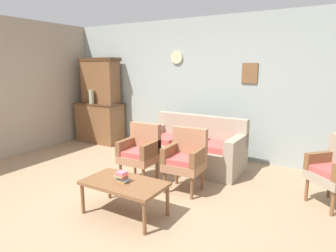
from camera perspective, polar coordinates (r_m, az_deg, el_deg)
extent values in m
plane|color=#997A5B|center=(3.98, -9.24, -14.86)|extent=(7.68, 7.68, 0.00)
cube|color=#939E99|center=(5.84, 7.14, 7.48)|extent=(6.40, 0.06, 2.70)
cube|color=brown|center=(5.48, 15.81, 10.00)|extent=(0.28, 0.02, 0.36)
cylinder|color=beige|center=(6.05, 1.73, 13.39)|extent=(0.26, 0.03, 0.26)
cube|color=brown|center=(7.03, -13.27, 0.56)|extent=(1.10, 0.52, 0.90)
cube|color=#462D1B|center=(6.96, -13.45, 4.32)|extent=(1.16, 0.55, 0.03)
cube|color=brown|center=(6.97, -13.18, 8.39)|extent=(0.90, 0.36, 0.95)
cube|color=#462D1B|center=(6.97, -13.38, 12.62)|extent=(0.99, 0.38, 0.08)
cylinder|color=#999F80|center=(6.84, -14.85, 5.61)|extent=(0.11, 0.11, 0.32)
cube|color=gray|center=(5.16, 4.69, -5.96)|extent=(1.78, 0.83, 0.42)
cube|color=gray|center=(5.32, 6.33, -0.42)|extent=(1.77, 0.19, 0.48)
cube|color=gray|center=(4.77, 13.39, -3.58)|extent=(0.17, 0.80, 0.24)
cube|color=gray|center=(5.47, -2.77, -1.33)|extent=(0.17, 0.80, 0.24)
cube|color=#B74C47|center=(4.85, 9.89, -4.04)|extent=(0.47, 0.57, 0.10)
cube|color=#B74C47|center=(5.05, 4.53, -3.27)|extent=(0.47, 0.57, 0.10)
cube|color=#B74C47|center=(5.29, -0.37, -2.53)|extent=(0.47, 0.57, 0.10)
cube|color=#9E6B4C|center=(4.50, -5.80, -6.36)|extent=(0.54, 0.50, 0.12)
cube|color=#B74C47|center=(4.46, -5.97, -5.33)|extent=(0.46, 0.42, 0.10)
cube|color=#9E6B4C|center=(4.58, -4.46, -2.24)|extent=(0.52, 0.12, 0.46)
cube|color=brown|center=(4.34, -3.44, -4.68)|extent=(0.10, 0.48, 0.22)
cube|color=brown|center=(4.58, -8.12, -3.90)|extent=(0.10, 0.48, 0.22)
cylinder|color=brown|center=(4.32, -4.85, -10.25)|extent=(0.04, 0.04, 0.32)
cylinder|color=brown|center=(4.55, -9.32, -9.20)|extent=(0.04, 0.04, 0.32)
cylinder|color=brown|center=(4.62, -2.22, -8.73)|extent=(0.04, 0.04, 0.32)
cylinder|color=brown|center=(4.84, -6.53, -7.85)|extent=(0.04, 0.04, 0.32)
cube|color=#9E6B4C|center=(4.16, 3.16, -7.87)|extent=(0.54, 0.50, 0.12)
cube|color=#B74C47|center=(4.11, 3.05, -6.77)|extent=(0.46, 0.43, 0.10)
cube|color=#9E6B4C|center=(4.25, 4.35, -3.37)|extent=(0.52, 0.12, 0.46)
cube|color=brown|center=(4.02, 6.04, -6.05)|extent=(0.10, 0.48, 0.22)
cube|color=brown|center=(4.20, 0.45, -5.22)|extent=(0.10, 0.48, 0.22)
cylinder|color=brown|center=(4.00, 4.73, -12.11)|extent=(0.04, 0.04, 0.32)
cylinder|color=brown|center=(4.17, -0.67, -11.04)|extent=(0.04, 0.04, 0.32)
cylinder|color=brown|center=(4.32, 6.77, -10.27)|extent=(0.04, 0.04, 0.32)
cylinder|color=brown|center=(4.48, 1.70, -9.38)|extent=(0.04, 0.04, 0.32)
cube|color=gray|center=(4.28, 29.73, -8.90)|extent=(0.71, 0.70, 0.12)
cube|color=#B74C47|center=(4.23, 29.67, -7.80)|extent=(0.60, 0.60, 0.10)
cube|color=brown|center=(4.37, 27.86, -5.95)|extent=(0.38, 0.41, 0.22)
cylinder|color=brown|center=(4.09, 29.72, -13.12)|extent=(0.04, 0.04, 0.32)
cylinder|color=brown|center=(4.36, 25.66, -11.21)|extent=(0.04, 0.04, 0.32)
cylinder|color=brown|center=(4.62, 29.19, -10.29)|extent=(0.04, 0.04, 0.32)
cube|color=brown|center=(3.56, -8.63, -11.11)|extent=(1.00, 0.56, 0.04)
cylinder|color=brown|center=(4.09, -11.49, -11.32)|extent=(0.04, 0.04, 0.38)
cylinder|color=brown|center=(3.58, -0.10, -14.50)|extent=(0.04, 0.04, 0.38)
cylinder|color=brown|center=(3.78, -16.48, -13.56)|extent=(0.04, 0.04, 0.38)
cylinder|color=brown|center=(3.23, -4.66, -17.70)|extent=(0.04, 0.04, 0.38)
cube|color=#B48247|center=(3.55, -8.84, -10.70)|extent=(0.11, 0.10, 0.02)
cube|color=#719AA5|center=(3.54, -8.92, -10.41)|extent=(0.15, 0.07, 0.02)
cube|color=#B45C60|center=(3.53, -8.92, -10.02)|extent=(0.11, 0.09, 0.03)
cube|color=tan|center=(3.52, -9.35, -9.65)|extent=(0.12, 0.10, 0.02)
cube|color=#EE6855|center=(3.50, -9.08, -9.43)|extent=(0.12, 0.10, 0.02)
cube|color=#EE6679|center=(3.49, -9.17, -9.08)|extent=(0.11, 0.10, 0.02)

